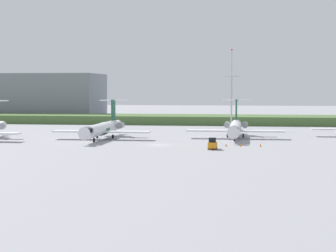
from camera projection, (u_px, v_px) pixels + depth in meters
ground_plane at (176, 134)px, 150.33m from camera, size 500.00×500.00×0.00m
grass_berm at (192, 120)px, 193.23m from camera, size 320.00×20.00×2.79m
regional_jet_second at (103, 128)px, 135.08m from camera, size 22.81×31.00×9.00m
regional_jet_third at (235, 127)px, 137.32m from camera, size 22.81×31.00×9.00m
antenna_mast at (231, 95)px, 171.98m from camera, size 4.40×0.50×23.52m
distant_hangar at (37, 96)px, 226.40m from camera, size 49.65×26.89×17.41m
baggage_tug at (213, 144)px, 112.30m from camera, size 1.72×3.20×2.30m
safety_cone_front_marker at (226, 145)px, 118.02m from camera, size 0.44×0.44×0.55m
safety_cone_mid_marker at (240, 145)px, 117.72m from camera, size 0.44×0.44×0.55m
safety_cone_rear_marker at (261, 145)px, 117.73m from camera, size 0.44×0.44×0.55m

